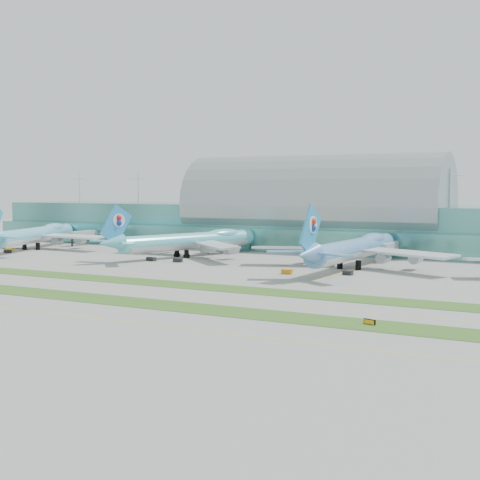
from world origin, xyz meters
The scene contains 18 objects.
ground centered at (0.00, 0.00, 0.00)m, with size 700.00×700.00×0.00m, color gray.
terminal centered at (0.01, 128.79, 14.23)m, with size 340.00×69.10×36.00m.
grass_strip_near centered at (0.00, -28.00, 0.04)m, with size 420.00×12.00×0.08m, color #2D591E.
grass_strip_far centered at (0.00, 2.00, 0.04)m, with size 420.00×12.00×0.08m, color #2D591E.
taxiline_a centered at (0.00, -48.00, 0.01)m, with size 420.00×0.35×0.01m, color yellow.
taxiline_b centered at (0.00, -14.00, 0.01)m, with size 420.00×0.35×0.01m, color yellow.
taxiline_c centered at (0.00, 18.00, 0.01)m, with size 420.00×0.35×0.01m, color yellow.
taxiline_d centered at (0.00, 40.00, 0.01)m, with size 420.00×0.35×0.01m, color yellow.
airliner_a centered at (-112.16, 67.82, 6.94)m, with size 68.46×79.49×22.48m.
airliner_b centered at (-31.05, 71.01, 6.75)m, with size 66.16×76.96×21.89m.
airliner_c centered at (39.87, 64.59, 7.13)m, with size 73.98×84.04×23.13m.
gse_a centered at (-114.64, 54.71, 0.69)m, with size 3.34×1.62×1.38m, color yellow.
gse_b centered at (-108.42, 47.43, 0.73)m, with size 3.07×1.62×1.46m, color black.
gse_c centered at (-35.88, 50.41, 0.72)m, with size 3.89×1.78×1.44m, color black.
gse_d centered at (-24.57, 51.54, 0.73)m, with size 3.47×1.55×1.46m, color black.
gse_e centered at (25.74, 38.65, 0.77)m, with size 3.37×2.07×1.54m, color #C67B0B.
gse_f centered at (44.03, 45.27, 0.70)m, with size 3.12×1.78×1.39m, color black.
taxiway_sign_east centered at (72.96, -27.51, 0.58)m, with size 2.73×1.14×1.18m.
Camera 1 is at (111.73, -158.47, 27.74)m, focal length 50.00 mm.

